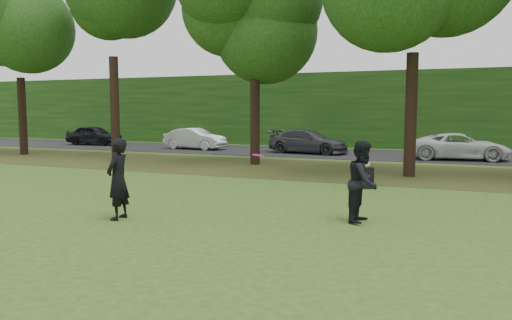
{
  "coord_description": "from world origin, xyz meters",
  "views": [
    {
      "loc": [
        5.85,
        -7.21,
        2.54
      ],
      "look_at": [
        1.17,
        4.01,
        1.3
      ],
      "focal_mm": 35.0,
      "sensor_mm": 36.0,
      "label": 1
    }
  ],
  "objects_px": {
    "player_right": "(363,182)",
    "frisbee": "(258,155)",
    "seated_person": "(367,177)",
    "player_left": "(118,179)"
  },
  "relations": [
    {
      "from": "seated_person",
      "to": "frisbee",
      "type": "bearing_deg",
      "value": -125.01
    },
    {
      "from": "player_left",
      "to": "player_right",
      "type": "distance_m",
      "value": 5.59
    },
    {
      "from": "player_right",
      "to": "frisbee",
      "type": "distance_m",
      "value": 2.43
    },
    {
      "from": "frisbee",
      "to": "seated_person",
      "type": "relative_size",
      "value": 0.44
    },
    {
      "from": "frisbee",
      "to": "seated_person",
      "type": "bearing_deg",
      "value": 76.81
    },
    {
      "from": "player_left",
      "to": "frisbee",
      "type": "bearing_deg",
      "value": 104.18
    },
    {
      "from": "frisbee",
      "to": "player_right",
      "type": "bearing_deg",
      "value": 19.94
    },
    {
      "from": "frisbee",
      "to": "seated_person",
      "type": "distance_m",
      "value": 6.25
    },
    {
      "from": "player_right",
      "to": "seated_person",
      "type": "height_order",
      "value": "player_right"
    },
    {
      "from": "player_right",
      "to": "frisbee",
      "type": "height_order",
      "value": "player_right"
    }
  ]
}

